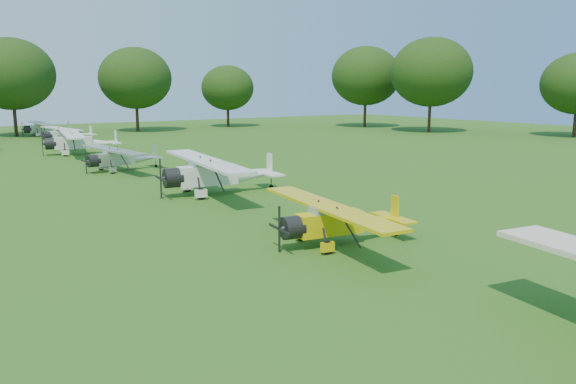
% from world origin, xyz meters
% --- Properties ---
extents(ground, '(160.00, 160.00, 0.00)m').
position_xyz_m(ground, '(0.00, 0.00, 0.00)').
color(ground, '#2A5916').
rests_on(ground, ground).
extents(tree_belt, '(137.36, 130.27, 14.52)m').
position_xyz_m(tree_belt, '(3.57, 0.16, 8.03)').
color(tree_belt, black).
rests_on(tree_belt, ground).
extents(aircraft_2, '(5.96, 9.46, 1.86)m').
position_xyz_m(aircraft_2, '(0.75, -8.19, 1.08)').
color(aircraft_2, '#D5B909').
rests_on(aircraft_2, ground).
extents(aircraft_3, '(7.53, 11.97, 2.35)m').
position_xyz_m(aircraft_3, '(1.60, 4.74, 1.37)').
color(aircraft_3, silver).
rests_on(aircraft_3, ground).
extents(aircraft_4, '(6.05, 9.62, 1.89)m').
position_xyz_m(aircraft_4, '(-0.24, 17.66, 1.10)').
color(aircraft_4, '#BBBBBF').
rests_on(aircraft_4, ground).
extents(aircraft_5, '(7.28, 11.54, 2.27)m').
position_xyz_m(aircraft_5, '(-0.19, 30.91, 1.32)').
color(aircraft_5, silver).
rests_on(aircraft_5, ground).
extents(aircraft_6, '(6.21, 9.84, 1.93)m').
position_xyz_m(aircraft_6, '(1.39, 43.47, 1.13)').
color(aircraft_6, silver).
rests_on(aircraft_6, ground).
extents(aircraft_7, '(6.29, 9.99, 1.97)m').
position_xyz_m(aircraft_7, '(1.29, 55.28, 1.15)').
color(aircraft_7, '#BBBBBF').
rests_on(aircraft_7, ground).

